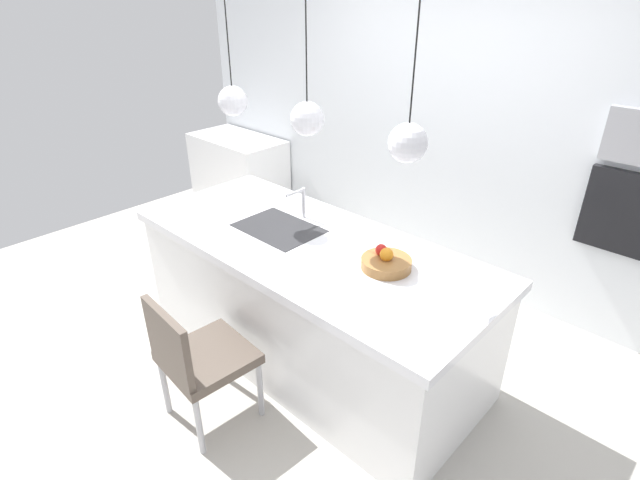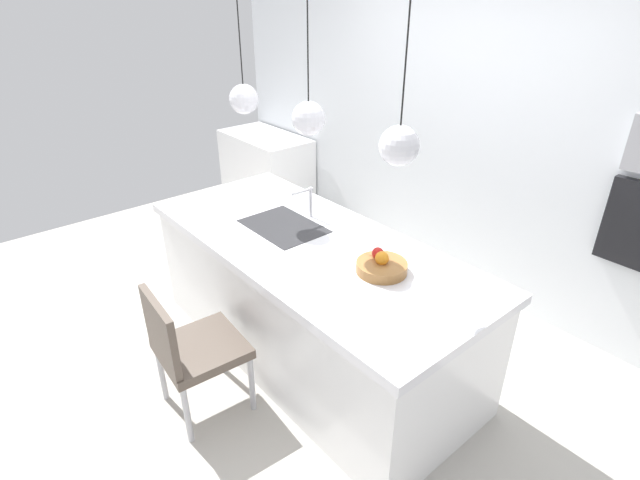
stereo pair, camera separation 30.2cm
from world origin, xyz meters
name	(u,v)px [view 1 (the left image)]	position (x,y,z in m)	size (l,w,h in m)	color
floor	(310,350)	(0.00, 0.00, 0.00)	(6.60, 6.60, 0.00)	#BCB7AD
back_wall	(451,128)	(0.00, 1.65, 1.30)	(6.00, 0.10, 2.60)	white
kitchen_island	(309,299)	(0.00, 0.00, 0.45)	(2.45, 1.05, 0.89)	white
sink_basin	(279,229)	(-0.28, 0.00, 0.88)	(0.56, 0.40, 0.02)	#2D2D30
faucet	(301,199)	(-0.28, 0.21, 1.03)	(0.02, 0.17, 0.22)	silver
fruit_bowl	(386,262)	(0.55, 0.08, 0.93)	(0.29, 0.29, 0.13)	#9E6B38
side_counter	(239,173)	(-2.40, 1.28, 0.41)	(1.10, 0.60, 0.83)	white
oven	(629,214)	(1.41, 1.58, 1.00)	(0.56, 0.08, 0.56)	black
chair_near	(197,356)	(-0.03, -0.87, 0.49)	(0.49, 0.50, 0.86)	brown
pendant_light_left	(233,101)	(-0.68, 0.00, 1.67)	(0.19, 0.19, 0.79)	silver
pendant_light_center	(307,119)	(0.00, 0.00, 1.67)	(0.19, 0.19, 0.79)	silver
pendant_light_right	(408,143)	(0.68, 0.00, 1.67)	(0.19, 0.19, 0.79)	silver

